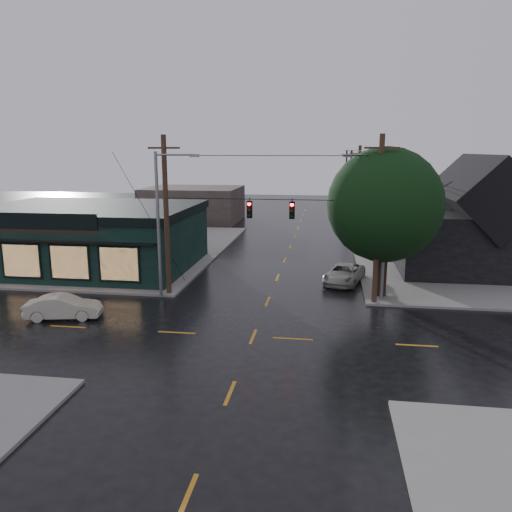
# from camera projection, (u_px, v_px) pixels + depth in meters

# --- Properties ---
(ground_plane) EXTENTS (160.00, 160.00, 0.00)m
(ground_plane) POSITION_uv_depth(u_px,v_px,m) (253.00, 337.00, 25.18)
(ground_plane) COLOR black
(sidewalk_nw) EXTENTS (28.00, 28.00, 0.15)m
(sidewalk_nw) POSITION_uv_depth(u_px,v_px,m) (77.00, 248.00, 47.33)
(sidewalk_nw) COLOR gray
(sidewalk_nw) RESTS_ON ground
(pizza_shop) EXTENTS (16.30, 12.34, 4.90)m
(pizza_shop) POSITION_uv_depth(u_px,v_px,m) (90.00, 236.00, 39.28)
(pizza_shop) COLOR black
(pizza_shop) RESTS_ON ground
(ne_building) EXTENTS (12.60, 11.60, 8.75)m
(ne_building) POSITION_uv_depth(u_px,v_px,m) (477.00, 213.00, 38.57)
(ne_building) COLOR black
(ne_building) RESTS_ON ground
(corner_tree) EXTENTS (7.09, 7.09, 9.33)m
(corner_tree) POSITION_uv_depth(u_px,v_px,m) (385.00, 205.00, 30.62)
(corner_tree) COLOR black
(corner_tree) RESTS_ON ground
(utility_pole_nw) EXTENTS (2.00, 0.32, 10.15)m
(utility_pole_nw) POSITION_uv_depth(u_px,v_px,m) (169.00, 295.00, 32.38)
(utility_pole_nw) COLOR #2E2014
(utility_pole_nw) RESTS_ON ground
(utility_pole_ne) EXTENTS (2.00, 0.32, 10.15)m
(utility_pole_ne) POSITION_uv_depth(u_px,v_px,m) (374.00, 304.00, 30.55)
(utility_pole_ne) COLOR #2E2014
(utility_pole_ne) RESTS_ON ground
(utility_pole_far_a) EXTENTS (2.00, 0.32, 9.65)m
(utility_pole_far_a) POSITION_uv_depth(u_px,v_px,m) (356.00, 241.00, 51.35)
(utility_pole_far_a) COLOR #2E2014
(utility_pole_far_a) RESTS_ON ground
(utility_pole_far_b) EXTENTS (2.00, 0.32, 9.15)m
(utility_pole_far_b) POSITION_uv_depth(u_px,v_px,m) (349.00, 216.00, 70.70)
(utility_pole_far_b) COLOR #2E2014
(utility_pole_far_b) RESTS_ON ground
(utility_pole_far_c) EXTENTS (2.00, 0.32, 9.15)m
(utility_pole_far_c) POSITION_uv_depth(u_px,v_px,m) (345.00, 202.00, 90.05)
(utility_pole_far_c) COLOR #2E2014
(utility_pole_far_c) RESTS_ON ground
(span_signal_assembly) EXTENTS (13.00, 0.48, 1.23)m
(span_signal_assembly) POSITION_uv_depth(u_px,v_px,m) (271.00, 209.00, 30.26)
(span_signal_assembly) COLOR black
(span_signal_assembly) RESTS_ON ground
(streetlight_nw) EXTENTS (5.40, 0.30, 9.15)m
(streetlight_nw) POSITION_uv_depth(u_px,v_px,m) (161.00, 298.00, 31.75)
(streetlight_nw) COLOR gray
(streetlight_nw) RESTS_ON ground
(streetlight_ne) EXTENTS (5.40, 0.30, 9.15)m
(streetlight_ne) POSITION_uv_depth(u_px,v_px,m) (381.00, 301.00, 31.15)
(streetlight_ne) COLOR gray
(streetlight_ne) RESTS_ON ground
(bg_building_west) EXTENTS (12.00, 10.00, 4.40)m
(bg_building_west) POSITION_uv_depth(u_px,v_px,m) (193.00, 204.00, 65.39)
(bg_building_west) COLOR #392F29
(bg_building_west) RESTS_ON ground
(bg_building_east) EXTENTS (14.00, 12.00, 5.60)m
(bg_building_east) POSITION_uv_depth(u_px,v_px,m) (424.00, 199.00, 65.87)
(bg_building_east) COLOR black
(bg_building_east) RESTS_ON ground
(sedan_cream) EXTENTS (4.29, 2.30, 1.34)m
(sedan_cream) POSITION_uv_depth(u_px,v_px,m) (63.00, 307.00, 27.74)
(sedan_cream) COLOR #BBB6A5
(sedan_cream) RESTS_ON ground
(suv_silver) EXTENTS (3.40, 5.17, 1.32)m
(suv_silver) POSITION_uv_depth(u_px,v_px,m) (344.00, 274.00, 35.16)
(suv_silver) COLOR #AAA69C
(suv_silver) RESTS_ON ground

